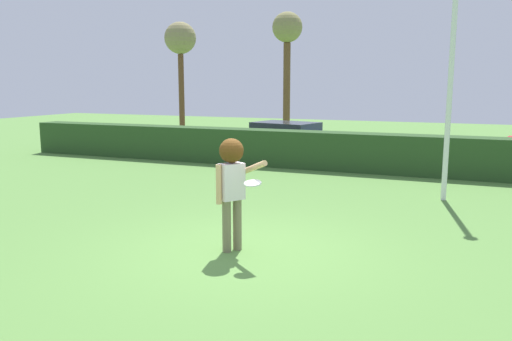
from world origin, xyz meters
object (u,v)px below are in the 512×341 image
(person, at_px, (232,177))
(lamppost, at_px, (451,66))
(bare_elm_tree, at_px, (180,42))
(maple_tree, at_px, (287,37))
(parked_car_blue, at_px, (286,138))
(frisbee, at_px, (253,183))

(person, relative_size, lamppost, 0.33)
(lamppost, bearing_deg, bare_elm_tree, 140.86)
(person, height_order, bare_elm_tree, bare_elm_tree)
(bare_elm_tree, xyz_separation_m, maple_tree, (5.12, 1.66, 0.25))
(parked_car_blue, bearing_deg, lamppost, -43.52)
(person, height_order, parked_car_blue, person)
(frisbee, distance_m, bare_elm_tree, 19.89)
(person, bearing_deg, parked_car_blue, 104.88)
(frisbee, bearing_deg, person, 150.11)
(frisbee, distance_m, lamppost, 6.27)
(parked_car_blue, height_order, maple_tree, maple_tree)
(lamppost, height_order, maple_tree, maple_tree)
(lamppost, relative_size, bare_elm_tree, 0.95)
(person, bearing_deg, frisbee, -29.89)
(frisbee, bearing_deg, parked_car_blue, 106.81)
(person, bearing_deg, lamppost, 60.52)
(person, bearing_deg, maple_tree, 106.54)
(frisbee, bearing_deg, bare_elm_tree, 123.63)
(maple_tree, bearing_deg, frisbee, -72.33)
(maple_tree, bearing_deg, person, -73.46)
(parked_car_blue, bearing_deg, frisbee, -73.19)
(person, relative_size, parked_car_blue, 0.40)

